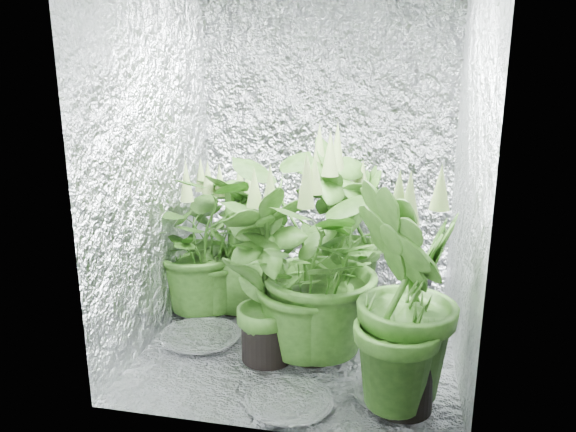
% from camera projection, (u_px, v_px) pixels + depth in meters
% --- Properties ---
extents(ground, '(1.60, 1.60, 0.00)m').
position_uv_depth(ground, '(302.00, 340.00, 3.08)').
color(ground, silver).
rests_on(ground, ground).
extents(walls, '(1.62, 1.62, 2.00)m').
position_uv_depth(walls, '(304.00, 160.00, 2.81)').
color(walls, silver).
rests_on(walls, ground).
extents(plant_a, '(0.84, 0.84, 0.94)m').
position_uv_depth(plant_a, '(205.00, 241.00, 3.33)').
color(plant_a, black).
rests_on(plant_a, ground).
extents(plant_b, '(0.76, 0.76, 1.12)m').
position_uv_depth(plant_b, '(333.00, 228.00, 3.37)').
color(plant_b, black).
rests_on(plant_b, ground).
extents(plant_c, '(0.54, 0.54, 0.91)m').
position_uv_depth(plant_c, '(352.00, 237.00, 3.54)').
color(plant_c, black).
rests_on(plant_c, ground).
extents(plant_d, '(0.58, 0.58, 0.92)m').
position_uv_depth(plant_d, '(237.00, 244.00, 3.35)').
color(plant_d, black).
rests_on(plant_d, ground).
extents(plant_e, '(1.18, 1.18, 1.07)m').
position_uv_depth(plant_e, '(313.00, 263.00, 2.78)').
color(plant_e, black).
rests_on(plant_e, ground).
extents(plant_f, '(0.68, 0.68, 1.00)m').
position_uv_depth(plant_f, '(266.00, 275.00, 2.77)').
color(plant_f, black).
rests_on(plant_f, ground).
extents(plant_g, '(0.56, 0.56, 1.10)m').
position_uv_depth(plant_g, '(407.00, 300.00, 2.35)').
color(plant_g, black).
rests_on(plant_g, ground).
extents(circulation_fan, '(0.15, 0.27, 0.32)m').
position_uv_depth(circulation_fan, '(418.00, 286.00, 3.48)').
color(circulation_fan, black).
rests_on(circulation_fan, ground).
extents(plant_label, '(0.06, 0.04, 0.08)m').
position_uv_depth(plant_label, '(418.00, 350.00, 2.37)').
color(plant_label, white).
rests_on(plant_label, plant_g).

